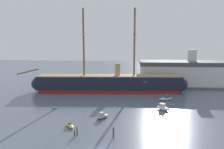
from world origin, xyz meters
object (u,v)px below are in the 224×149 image
(mooring_piling_nearest, at_px, (171,138))
(dockside_warehouse_right, at_px, (188,74))
(tall_ship, at_px, (109,83))
(mooring_piling_midwater, at_px, (77,131))
(motorboat_far_left, at_px, (57,86))
(mooring_piling_right_pair, at_px, (75,133))
(dinghy_mid_left, at_px, (55,108))
(mooring_piling_left_pair, at_px, (113,132))
(motorboat_near_centre, at_px, (102,116))
(sailboat_foreground_left, at_px, (70,125))
(seagull_in_flight, at_px, (145,82))
(motorboat_mid_right, at_px, (163,108))
(motorboat_alongside_stern, at_px, (166,98))

(mooring_piling_nearest, height_order, dockside_warehouse_right, dockside_warehouse_right)
(tall_ship, bearing_deg, mooring_piling_midwater, -93.13)
(motorboat_far_left, bearing_deg, mooring_piling_right_pair, -67.40)
(dinghy_mid_left, relative_size, mooring_piling_right_pair, 1.61)
(mooring_piling_nearest, distance_m, mooring_piling_right_pair, 20.01)
(mooring_piling_nearest, relative_size, dockside_warehouse_right, 0.03)
(mooring_piling_left_pair, xyz_separation_m, dockside_warehouse_right, (29.03, 60.25, 4.45))
(motorboat_near_centre, distance_m, motorboat_far_left, 45.76)
(mooring_piling_nearest, xyz_separation_m, mooring_piling_left_pair, (-11.69, 1.00, 0.37))
(motorboat_near_centre, relative_size, mooring_piling_midwater, 2.20)
(sailboat_foreground_left, distance_m, mooring_piling_midwater, 5.48)
(dinghy_mid_left, relative_size, mooring_piling_left_pair, 0.91)
(motorboat_far_left, bearing_deg, mooring_piling_left_pair, -59.81)
(sailboat_foreground_left, relative_size, seagull_in_flight, 4.93)
(motorboat_far_left, height_order, seagull_in_flight, seagull_in_flight)
(mooring_piling_nearest, bearing_deg, sailboat_foreground_left, 164.97)
(tall_ship, xyz_separation_m, dinghy_mid_left, (-13.73, -24.55, -3.28))
(mooring_piling_nearest, distance_m, seagull_in_flight, 19.85)
(tall_ship, relative_size, mooring_piling_midwater, 34.67)
(mooring_piling_left_pair, bearing_deg, tall_ship, 97.09)
(dinghy_mid_left, bearing_deg, tall_ship, 60.78)
(tall_ship, relative_size, motorboat_far_left, 14.94)
(mooring_piling_right_pair, bearing_deg, mooring_piling_left_pair, -0.25)
(mooring_piling_left_pair, height_order, mooring_piling_right_pair, mooring_piling_left_pair)
(motorboat_far_left, relative_size, dockside_warehouse_right, 0.10)
(mooring_piling_nearest, xyz_separation_m, dockside_warehouse_right, (17.34, 61.25, 4.81))
(mooring_piling_nearest, relative_size, mooring_piling_right_pair, 1.18)
(mooring_piling_nearest, height_order, seagull_in_flight, seagull_in_flight)
(sailboat_foreground_left, bearing_deg, mooring_piling_nearest, -15.03)
(motorboat_mid_right, bearing_deg, sailboat_foreground_left, -146.34)
(mooring_piling_left_pair, xyz_separation_m, mooring_piling_midwater, (-7.84, 0.35, -0.13))
(motorboat_near_centre, distance_m, dinghy_mid_left, 17.02)
(mooring_piling_nearest, xyz_separation_m, mooring_piling_midwater, (-19.53, 1.35, 0.23))
(motorboat_near_centre, xyz_separation_m, mooring_piling_midwater, (-3.93, -11.46, 0.38))
(seagull_in_flight, bearing_deg, dinghy_mid_left, 173.92)
(mooring_piling_nearest, bearing_deg, motorboat_mid_right, 86.95)
(mooring_piling_nearest, bearing_deg, tall_ship, 110.91)
(mooring_piling_right_pair, bearing_deg, mooring_piling_nearest, -2.96)
(tall_ship, xyz_separation_m, motorboat_near_centre, (1.55, -32.05, -2.91))
(motorboat_near_centre, xyz_separation_m, mooring_piling_nearest, (15.59, -12.82, 0.15))
(dinghy_mid_left, bearing_deg, motorboat_mid_right, 2.41)
(dockside_warehouse_right, bearing_deg, motorboat_alongside_stern, -116.04)
(tall_ship, bearing_deg, mooring_piling_right_pair, -93.71)
(motorboat_alongside_stern, relative_size, dockside_warehouse_right, 0.11)
(dinghy_mid_left, distance_m, dockside_warehouse_right, 63.47)
(dinghy_mid_left, distance_m, motorboat_mid_right, 32.06)
(motorboat_far_left, height_order, mooring_piling_midwater, mooring_piling_midwater)
(motorboat_far_left, distance_m, mooring_piling_left_pair, 57.87)
(dinghy_mid_left, relative_size, seagull_in_flight, 1.95)
(tall_ship, relative_size, seagull_in_flight, 65.30)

